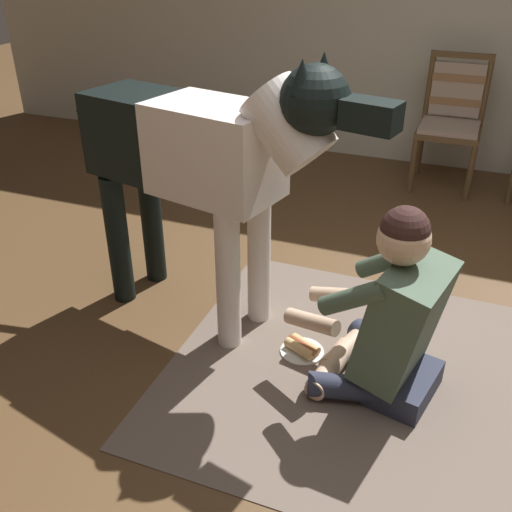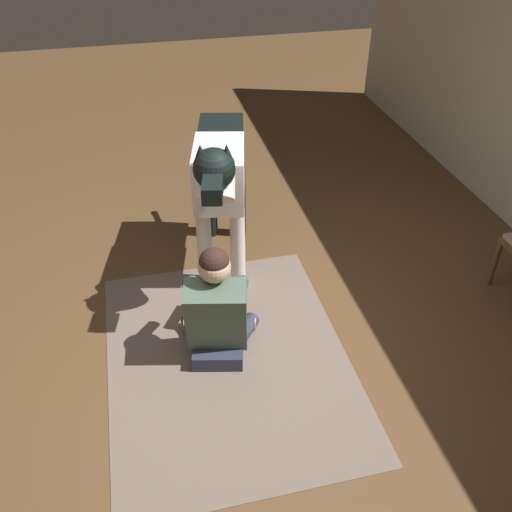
# 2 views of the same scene
# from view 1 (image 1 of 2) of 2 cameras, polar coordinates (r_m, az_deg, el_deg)

# --- Properties ---
(ground_plane) EXTENTS (15.81, 15.81, 0.00)m
(ground_plane) POSITION_cam_1_polar(r_m,az_deg,el_deg) (2.76, 13.95, -11.67)
(ground_plane) COLOR brown
(back_wall) EXTENTS (9.14, 0.10, 2.60)m
(back_wall) POSITION_cam_1_polar(r_m,az_deg,el_deg) (5.06, 21.47, 22.25)
(back_wall) COLOR beige
(back_wall) RESTS_ON ground
(area_rug) EXTENTS (2.13, 1.64, 0.01)m
(area_rug) POSITION_cam_1_polar(r_m,az_deg,el_deg) (2.74, 14.56, -12.08)
(area_rug) COLOR #6E5E53
(area_rug) RESTS_ON ground
(dining_chair_left_of_pair) EXTENTS (0.46, 0.47, 0.98)m
(dining_chair_left_of_pair) POSITION_cam_1_polar(r_m,az_deg,el_deg) (4.76, 18.70, 12.96)
(dining_chair_left_of_pair) COLOR brown
(dining_chair_left_of_pair) RESTS_ON ground
(person_sitting_on_floor) EXTENTS (0.71, 0.57, 0.87)m
(person_sitting_on_floor) POSITION_cam_1_polar(r_m,az_deg,el_deg) (2.49, 13.14, -6.10)
(person_sitting_on_floor) COLOR #2D3247
(person_sitting_on_floor) RESTS_ON ground
(large_dog) EXTENTS (1.68, 0.57, 1.38)m
(large_dog) POSITION_cam_1_polar(r_m,az_deg,el_deg) (2.68, -5.19, 9.74)
(large_dog) COLOR silver
(large_dog) RESTS_ON ground
(hot_dog_on_plate) EXTENTS (0.21, 0.21, 0.06)m
(hot_dog_on_plate) POSITION_cam_1_polar(r_m,az_deg,el_deg) (2.82, 4.56, -9.02)
(hot_dog_on_plate) COLOR white
(hot_dog_on_plate) RESTS_ON ground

